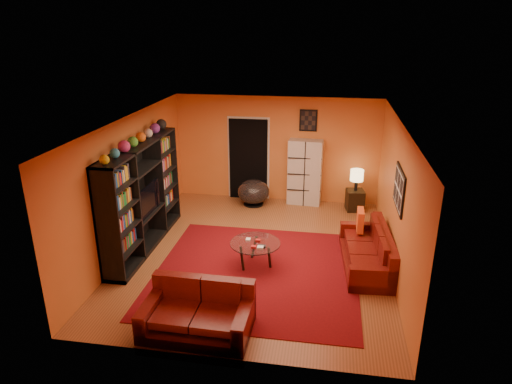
% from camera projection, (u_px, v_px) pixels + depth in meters
% --- Properties ---
extents(floor, '(6.00, 6.00, 0.00)m').
position_uv_depth(floor, '(257.00, 253.00, 8.91)').
color(floor, brown).
rests_on(floor, ground).
extents(ceiling, '(6.00, 6.00, 0.00)m').
position_uv_depth(ceiling, '(257.00, 122.00, 8.00)').
color(ceiling, white).
rests_on(ceiling, wall_back).
extents(wall_back, '(6.00, 0.00, 6.00)m').
position_uv_depth(wall_back, '(277.00, 149.00, 11.23)').
color(wall_back, orange).
rests_on(wall_back, floor).
extents(wall_front, '(6.00, 0.00, 6.00)m').
position_uv_depth(wall_front, '(219.00, 274.00, 5.68)').
color(wall_front, orange).
rests_on(wall_front, floor).
extents(wall_left, '(0.00, 6.00, 6.00)m').
position_uv_depth(wall_left, '(130.00, 184.00, 8.83)').
color(wall_left, orange).
rests_on(wall_left, floor).
extents(wall_right, '(0.00, 6.00, 6.00)m').
position_uv_depth(wall_right, '(396.00, 199.00, 8.08)').
color(wall_right, orange).
rests_on(wall_right, floor).
extents(rug, '(3.60, 3.60, 0.01)m').
position_uv_depth(rug, '(257.00, 272.00, 8.25)').
color(rug, '#570A0F').
rests_on(rug, floor).
extents(doorway, '(0.95, 0.10, 2.04)m').
position_uv_depth(doorway, '(248.00, 159.00, 11.40)').
color(doorway, black).
rests_on(doorway, floor).
extents(wall_art_right, '(0.03, 1.00, 0.70)m').
position_uv_depth(wall_art_right, '(399.00, 189.00, 7.70)').
color(wall_art_right, black).
rests_on(wall_art_right, wall_right).
extents(wall_art_back, '(0.42, 0.03, 0.52)m').
position_uv_depth(wall_art_back, '(308.00, 120.00, 10.84)').
color(wall_art_back, black).
rests_on(wall_art_back, wall_back).
extents(entertainment_unit, '(0.45, 3.00, 2.10)m').
position_uv_depth(entertainment_unit, '(142.00, 197.00, 8.89)').
color(entertainment_unit, black).
rests_on(entertainment_unit, floor).
extents(tv, '(1.01, 0.13, 0.58)m').
position_uv_depth(tv, '(144.00, 200.00, 8.83)').
color(tv, black).
rests_on(tv, entertainment_unit).
extents(sofa, '(0.94, 2.01, 0.85)m').
position_uv_depth(sofa, '(371.00, 252.00, 8.36)').
color(sofa, '#540D0B').
rests_on(sofa, rug).
extents(loveseat, '(1.58, 0.97, 0.85)m').
position_uv_depth(loveseat, '(199.00, 311.00, 6.65)').
color(loveseat, '#540D0B').
rests_on(loveseat, rug).
extents(throw_pillow, '(0.12, 0.42, 0.42)m').
position_uv_depth(throw_pillow, '(360.00, 220.00, 8.87)').
color(throw_pillow, '#F8541B').
rests_on(throw_pillow, sofa).
extents(coffee_table, '(0.93, 0.93, 0.46)m').
position_uv_depth(coffee_table, '(255.00, 245.00, 8.33)').
color(coffee_table, silver).
rests_on(coffee_table, floor).
extents(storage_cabinet, '(0.83, 0.42, 1.61)m').
position_uv_depth(storage_cabinet, '(305.00, 172.00, 11.11)').
color(storage_cabinet, beige).
rests_on(storage_cabinet, floor).
extents(bowl_chair, '(0.78, 0.78, 0.63)m').
position_uv_depth(bowl_chair, '(254.00, 192.00, 11.18)').
color(bowl_chair, black).
rests_on(bowl_chair, floor).
extents(side_table, '(0.46, 0.46, 0.50)m').
position_uv_depth(side_table, '(355.00, 200.00, 10.90)').
color(side_table, black).
rests_on(side_table, floor).
extents(table_lamp, '(0.31, 0.31, 0.51)m').
position_uv_depth(table_lamp, '(357.00, 176.00, 10.68)').
color(table_lamp, black).
rests_on(table_lamp, side_table).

